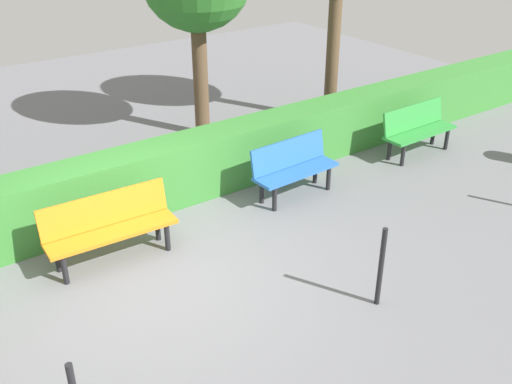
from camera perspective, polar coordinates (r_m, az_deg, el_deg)
The scene contains 6 objects.
ground_plane at distance 7.30m, azimuth -9.42°, elevation -8.36°, with size 21.37×21.37×0.00m, color slate.
bench_green at distance 10.67m, azimuth 15.38°, elevation 6.03°, with size 1.47×0.49×0.86m.
bench_blue at distance 8.88m, azimuth 3.62°, elevation 2.52°, with size 1.41×0.52×0.86m.
bench_orange at distance 7.56m, azimuth -14.07°, elevation -3.12°, with size 1.65×0.52×0.86m.
hedge_row at distance 8.84m, azimuth -7.31°, elevation 2.17°, with size 17.37×0.64×0.94m, color #387F33.
railing_post_mid at distance 6.69m, azimuth 12.02°, elevation -7.15°, with size 0.06×0.06×1.00m, color black.
Camera 1 is at (2.38, 5.42, 4.27)m, focal length 41.24 mm.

